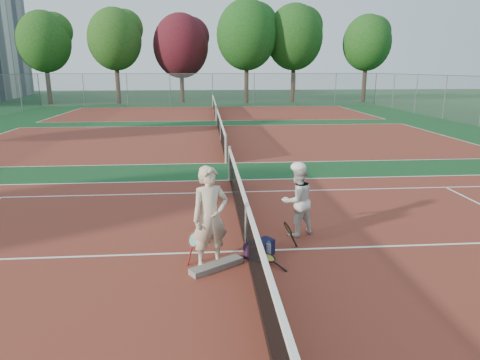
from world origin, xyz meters
The scene contains 23 objects.
ground centered at (0.00, 0.00, 0.00)m, with size 130.00×130.00×0.00m, color #103C1B.
court_main centered at (0.00, 0.00, 0.00)m, with size 23.77×10.97×0.01m, color maroon.
court_far_a centered at (0.00, 13.50, 0.00)m, with size 23.77×10.97×0.01m, color maroon.
court_far_b centered at (0.00, 27.00, 0.00)m, with size 23.77×10.97×0.01m, color maroon.
net_main centered at (0.00, 0.00, 0.51)m, with size 0.10×10.98×1.02m, color black, non-canonical shape.
net_far_a centered at (0.00, 13.50, 0.51)m, with size 0.10×10.98×1.02m, color black, non-canonical shape.
net_far_b centered at (0.00, 27.00, 0.51)m, with size 0.10×10.98×1.02m, color black, non-canonical shape.
fence_back centered at (0.00, 34.00, 1.50)m, with size 32.00×0.06×3.00m, color slate, non-canonical shape.
player_a centered at (-0.69, -0.57, 0.92)m, with size 0.67×0.44×1.84m, color beige.
player_b centered at (1.15, 0.79, 0.76)m, with size 0.74×0.58×1.52m, color silver.
racket_red centered at (-1.00, -0.38, 0.28)m, with size 0.28×0.27×0.56m, color maroon, non-canonical shape.
racket_black_held centered at (0.82, 0.08, 0.28)m, with size 0.29×0.27×0.55m, color black, non-canonical shape.
racket_spare centered at (0.35, -0.56, 0.07)m, with size 0.59×0.27×0.15m, color black, non-canonical shape.
sports_bag_navy centered at (0.31, -0.17, 0.15)m, with size 0.38×0.26×0.30m, color black.
sports_bag_purple centered at (0.13, -0.33, 0.15)m, with size 0.36×0.25×0.29m, color black.
net_cover_canvas centered at (-0.60, -0.71, 0.05)m, with size 1.03×0.24×0.11m, color slate.
water_bottle centered at (0.39, -0.35, 0.15)m, with size 0.09×0.09×0.30m, color #C9DEFF.
tree_back_0 centered at (-16.09, 36.86, 5.94)m, with size 5.05×5.05×8.86m.
tree_back_1 centered at (-9.44, 37.20, 6.22)m, with size 5.21×5.21×9.24m.
tree_back_maroon centered at (-3.09, 38.50, 5.69)m, with size 5.64×5.64×8.94m.
tree_back_3 centered at (3.51, 36.60, 6.64)m, with size 5.94×5.94×10.08m.
tree_back_4 centered at (8.49, 37.55, 6.53)m, with size 5.74×5.74×9.84m.
tree_back_5 centered at (15.95, 36.99, 5.98)m, with size 4.90×4.90×8.82m.
Camera 1 is at (-0.74, -7.67, 3.45)m, focal length 32.00 mm.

